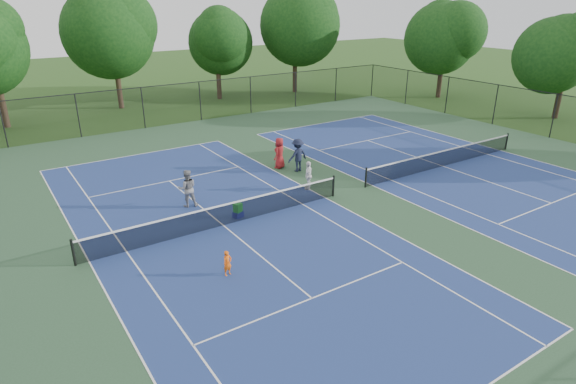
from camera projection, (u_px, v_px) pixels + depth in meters
ground at (349, 192)px, 24.07m from camera, size 140.00×140.00×0.00m
court_pad at (349, 192)px, 24.07m from camera, size 36.00×36.00×0.01m
tennis_court_left at (223, 224)px, 20.46m from camera, size 12.00×23.83×1.07m
tennis_court_right at (443, 165)px, 27.61m from camera, size 12.00×23.83×1.07m
perimeter_fence at (351, 161)px, 23.47m from camera, size 36.08×36.08×3.02m
tree_back_b at (111, 29)px, 39.62m from camera, size 7.60×7.60×10.03m
tree_back_c at (217, 39)px, 43.87m from camera, size 6.00×6.00×8.40m
tree_back_d at (295, 21)px, 46.67m from camera, size 7.80×7.80×10.37m
tree_side_e at (445, 34)px, 44.44m from camera, size 6.60×6.60×8.87m
tree_side_f at (569, 50)px, 36.66m from camera, size 5.80×5.80×8.12m
child_player at (227, 263)px, 16.70m from camera, size 0.38×0.29×0.94m
instructor at (187, 188)px, 22.08m from camera, size 1.02×0.89×1.78m
bystander_a at (309, 175)px, 24.10m from camera, size 0.89×0.86×1.49m
bystander_b at (298, 155)px, 26.57m from camera, size 1.25×0.77×1.86m
bystander_c at (280, 153)px, 27.10m from camera, size 1.02×0.92×1.76m
ball_crate at (238, 214)px, 21.22m from camera, size 0.48×0.41×0.28m
ball_hopper at (238, 208)px, 21.10m from camera, size 0.42×0.39×0.39m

